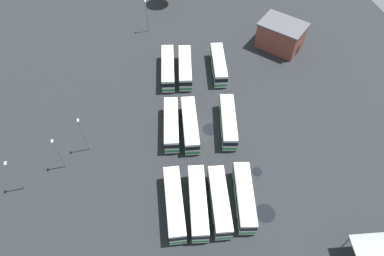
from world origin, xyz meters
name	(u,v)px	position (x,y,z in m)	size (l,w,h in m)	color
ground_plane	(200,130)	(0.00, 0.00, 0.00)	(108.49, 108.49, 0.00)	black
bus_row0_slot0	(244,197)	(-15.71, -3.09, 1.83)	(11.13, 4.73, 3.47)	silver
bus_row0_slot1	(219,201)	(-15.55, 0.81, 1.83)	(11.24, 4.16, 3.47)	silver
bus_row0_slot2	(198,202)	(-14.99, 4.06, 1.83)	(11.78, 4.48, 3.47)	silver
bus_row0_slot3	(175,204)	(-14.39, 7.60, 1.83)	(11.72, 3.76, 3.47)	silver
bus_row1_slot0	(228,121)	(-0.68, -5.02, 1.83)	(11.21, 4.87, 3.47)	silver
bus_row1_slot2	(190,125)	(0.15, 1.88, 1.83)	(11.43, 4.12, 3.47)	silver
bus_row1_slot3	(171,124)	(0.99, 5.11, 1.83)	(10.91, 4.40, 3.47)	silver
bus_row2_slot0	(219,65)	(14.58, -7.53, 1.83)	(10.97, 4.33, 3.47)	silver
bus_row2_slot2	(185,68)	(15.24, -0.51, 1.83)	(11.10, 4.58, 3.47)	silver
bus_row2_slot3	(168,68)	(15.93, 2.97, 1.83)	(11.58, 4.47, 3.47)	silver
depot_building	(281,35)	(19.46, -23.15, 3.06)	(11.72, 11.53, 6.09)	brown
lamp_post_near_entrance	(14,175)	(-5.32, 30.73, 4.21)	(0.56, 0.28, 7.60)	slate
lamp_post_by_building	(58,153)	(-2.55, 24.23, 4.10)	(0.56, 0.28, 7.39)	slate
lamp_post_mid_lot	(83,134)	(0.17, 20.09, 4.45)	(0.56, 0.28, 8.06)	slate
lamp_post_far_corner	(147,15)	(31.83, 4.76, 4.37)	(0.56, 0.28, 7.91)	slate
puddle_front_lane	(210,129)	(-0.33, -1.79, 0.00)	(2.91, 2.91, 0.01)	black
puddle_near_shelter	(257,172)	(-10.91, -7.14, 0.00)	(1.78, 1.78, 0.01)	black
puddle_between_rows	(265,213)	(-18.27, -5.88, 0.00)	(3.17, 3.17, 0.01)	black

